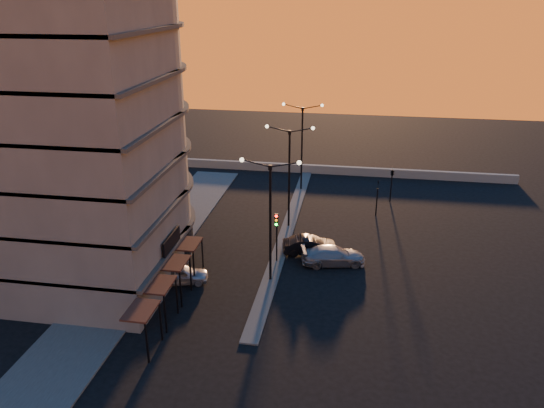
{
  "coord_description": "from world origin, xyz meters",
  "views": [
    {
      "loc": [
        5.88,
        -34.37,
        20.12
      ],
      "look_at": [
        -0.92,
        6.2,
        3.68
      ],
      "focal_mm": 35.0,
      "sensor_mm": 36.0,
      "label": 1
    }
  ],
  "objects": [
    {
      "name": "parapet",
      "position": [
        2.0,
        26.0,
        0.5
      ],
      "size": [
        44.0,
        0.5,
        1.0
      ],
      "primitive_type": "cube",
      "color": "gray",
      "rests_on": "ground"
    },
    {
      "name": "streetlamp_near",
      "position": [
        0.0,
        0.0,
        5.59
      ],
      "size": [
        4.32,
        0.32,
        9.51
      ],
      "color": "black",
      "rests_on": "ground"
    },
    {
      "name": "building",
      "position": [
        -14.0,
        0.03,
        11.91
      ],
      "size": [
        14.35,
        17.08,
        25.0
      ],
      "color": "#655F59",
      "rests_on": "ground"
    },
    {
      "name": "streetlamp_far",
      "position": [
        0.0,
        20.0,
        5.59
      ],
      "size": [
        4.32,
        0.32,
        9.51
      ],
      "color": "black",
      "rests_on": "ground"
    },
    {
      "name": "signal_east_a",
      "position": [
        8.0,
        14.0,
        1.93
      ],
      "size": [
        0.13,
        0.16,
        3.6
      ],
      "color": "black",
      "rests_on": "ground"
    },
    {
      "name": "streetlamp_mid",
      "position": [
        0.0,
        10.0,
        5.59
      ],
      "size": [
        4.32,
        0.32,
        9.51
      ],
      "color": "black",
      "rests_on": "ground"
    },
    {
      "name": "sidewalk_west",
      "position": [
        -10.5,
        4.0,
        0.06
      ],
      "size": [
        5.0,
        40.0,
        0.12
      ],
      "primitive_type": "cube",
      "color": "#474744",
      "rests_on": "ground"
    },
    {
      "name": "signal_east_b",
      "position": [
        9.5,
        18.0,
        3.1
      ],
      "size": [
        0.42,
        1.99,
        3.6
      ],
      "color": "black",
      "rests_on": "ground"
    },
    {
      "name": "car_hatchback",
      "position": [
        -6.5,
        -1.42,
        0.69
      ],
      "size": [
        4.3,
        2.57,
        1.37
      ],
      "primitive_type": "imported",
      "rotation": [
        0.0,
        0.0,
        1.82
      ],
      "color": "#B6B7BE",
      "rests_on": "ground"
    },
    {
      "name": "traffic_light_main",
      "position": [
        0.0,
        2.87,
        2.89
      ],
      "size": [
        0.28,
        0.44,
        4.25
      ],
      "color": "black",
      "rests_on": "ground"
    },
    {
      "name": "car_wagon",
      "position": [
        4.5,
        3.38,
        0.74
      ],
      "size": [
        5.4,
        3.12,
        1.47
      ],
      "primitive_type": "imported",
      "rotation": [
        0.0,
        0.0,
        1.79
      ],
      "color": "gray",
      "rests_on": "ground"
    },
    {
      "name": "median",
      "position": [
        0.0,
        10.0,
        0.06
      ],
      "size": [
        1.2,
        36.0,
        0.12
      ],
      "primitive_type": "cube",
      "color": "#474744",
      "rests_on": "ground"
    },
    {
      "name": "car_sedan",
      "position": [
        2.44,
        4.94,
        0.73
      ],
      "size": [
        4.63,
        2.43,
        1.45
      ],
      "primitive_type": "imported",
      "rotation": [
        0.0,
        0.0,
        1.78
      ],
      "color": "black",
      "rests_on": "ground"
    },
    {
      "name": "ground",
      "position": [
        0.0,
        0.0,
        0.0
      ],
      "size": [
        120.0,
        120.0,
        0.0
      ],
      "primitive_type": "plane",
      "color": "black",
      "rests_on": "ground"
    }
  ]
}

